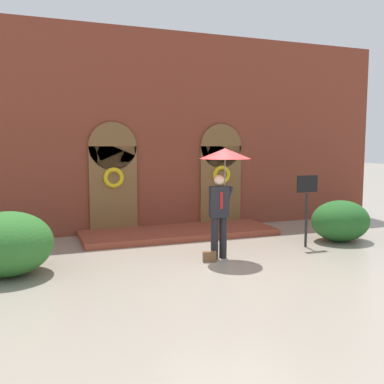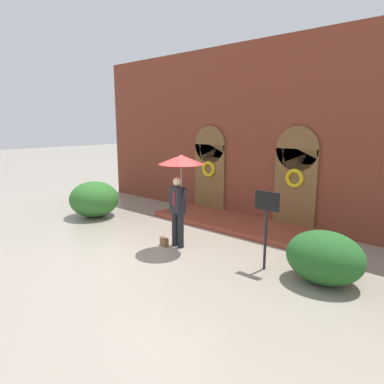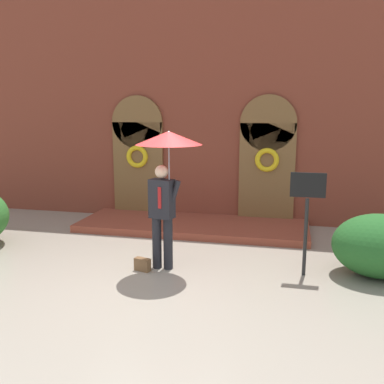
{
  "view_description": "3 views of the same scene",
  "coord_description": "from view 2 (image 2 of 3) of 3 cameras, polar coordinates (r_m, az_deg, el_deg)",
  "views": [
    {
      "loc": [
        -3.64,
        -7.7,
        2.42
      ],
      "look_at": [
        -0.1,
        1.78,
        1.32
      ],
      "focal_mm": 40.0,
      "sensor_mm": 36.0,
      "label": 1
    },
    {
      "loc": [
        5.84,
        -5.51,
        3.09
      ],
      "look_at": [
        -0.18,
        1.34,
        1.28
      ],
      "focal_mm": 32.0,
      "sensor_mm": 36.0,
      "label": 2
    },
    {
      "loc": [
        2.12,
        -6.21,
        2.7
      ],
      "look_at": [
        0.34,
        1.54,
        1.17
      ],
      "focal_mm": 40.0,
      "sensor_mm": 36.0,
      "label": 3
    }
  ],
  "objects": [
    {
      "name": "person_with_umbrella",
      "position": [
        8.4,
        -1.98,
        3.14
      ],
      "size": [
        1.1,
        1.1,
        2.36
      ],
      "color": "black",
      "rests_on": "ground"
    },
    {
      "name": "handbag",
      "position": [
        8.96,
        -4.66,
        -8.25
      ],
      "size": [
        0.3,
        0.2,
        0.22
      ],
      "primitive_type": "cube",
      "rotation": [
        0.0,
        0.0,
        -0.3
      ],
      "color": "brown",
      "rests_on": "ground"
    },
    {
      "name": "building_facade",
      "position": [
        11.3,
        10.26,
        8.95
      ],
      "size": [
        14.0,
        2.3,
        5.6
      ],
      "color": "brown",
      "rests_on": "ground"
    },
    {
      "name": "sign_post",
      "position": [
        7.4,
        12.27,
        -4.15
      ],
      "size": [
        0.56,
        0.06,
        1.72
      ],
      "color": "black",
      "rests_on": "ground"
    },
    {
      "name": "shrub_right",
      "position": [
        7.34,
        21.22,
        -10.1
      ],
      "size": [
        1.52,
        1.27,
        1.04
      ],
      "primitive_type": "ellipsoid",
      "color": "#235B23",
      "rests_on": "ground"
    },
    {
      "name": "ground_plane",
      "position": [
        8.61,
        -5.08,
        -9.87
      ],
      "size": [
        80.0,
        80.0,
        0.0
      ],
      "primitive_type": "plane",
      "color": "gray"
    },
    {
      "name": "shrub_left",
      "position": [
        12.07,
        -15.99,
        -1.14
      ],
      "size": [
        1.64,
        1.62,
        1.2
      ],
      "primitive_type": "ellipsoid",
      "color": "#2D6B28",
      "rests_on": "ground"
    }
  ]
}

